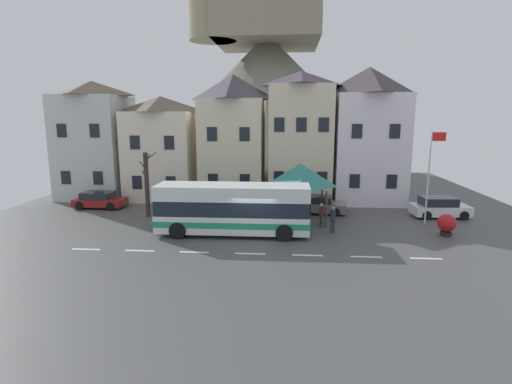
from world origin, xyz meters
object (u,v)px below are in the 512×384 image
Objects in this scene: hilltop_castle at (266,98)px; parked_car_00 at (194,202)px; bare_tree_00 at (147,184)px; townhouse_02 at (234,138)px; harbour_buoy at (447,224)px; pedestrian_01 at (321,213)px; transit_bus at (233,209)px; parked_car_01 at (315,204)px; townhouse_04 at (367,135)px; public_bench at (276,206)px; flagpole at (430,170)px; townhouse_03 at (300,137)px; pedestrian_00 at (333,219)px; parked_car_03 at (100,200)px; bus_shelter at (300,175)px; townhouse_01 at (162,148)px; townhouse_00 at (95,140)px; parked_car_02 at (439,207)px.

hilltop_castle is 25.59m from parked_car_00.
townhouse_02 is at bearing 53.70° from bare_tree_00.
pedestrian_01 is at bearing 169.48° from harbour_buoy.
bare_tree_00 reaches higher than parked_car_00.
transit_bus is 1.98× the size of parked_car_01.
townhouse_04 is 15.61m from parked_car_00.
flagpole is at bearing -14.10° from public_bench.
townhouse_03 is 13.49m from bare_tree_00.
transit_bus reaches higher than public_bench.
pedestrian_00 is at bearing -79.93° from townhouse_03.
townhouse_04 reaches higher than parked_car_00.
townhouse_04 is 22.61m from parked_car_03.
bare_tree_00 is at bearing -146.78° from townhouse_03.
bus_shelter is 9.54m from harbour_buoy.
parked_car_01 is at bearing 1.46° from public_bench.
bus_shelter is at bearing 178.36° from flagpole.
townhouse_02 reaches higher than townhouse_01.
bare_tree_00 reaches higher than harbour_buoy.
townhouse_00 is 2.63× the size of parked_car_03.
harbour_buoy is at bearing -35.78° from townhouse_02.
townhouse_01 reaches higher than flagpole.
flagpole reaches higher than pedestrian_00.
public_bench is (3.87, -5.11, -4.83)m from townhouse_02.
flagpole is (8.46, -0.24, 0.46)m from bus_shelter.
townhouse_01 reaches higher than parked_car_03.
pedestrian_01 reaches higher than parked_car_03.
bare_tree_00 is (-12.22, 1.76, 1.48)m from pedestrian_01.
hilltop_castle is 21.30× the size of pedestrian_00.
parked_car_03 is at bearing -63.50° from townhouse_00.
bus_shelter is 2.39× the size of public_bench.
bus_shelter is at bearing 124.53° from pedestrian_00.
townhouse_04 is 6.69× the size of public_bench.
parked_car_00 is 17.05m from flagpole.
bus_shelter is 0.88× the size of parked_car_00.
transit_bus is (13.70, -10.73, -3.51)m from townhouse_00.
bus_shelter is 10.48m from parked_car_02.
parked_car_00 is at bearing -49.22° from townhouse_01.
parked_car_02 is at bearing 20.46° from transit_bus.
transit_bus is 2.41× the size of parked_car_03.
townhouse_03 reaches higher than transit_bus.
townhouse_02 is at bearing -109.63° from parked_car_00.
harbour_buoy is (8.76, -2.90, -2.42)m from bus_shelter.
townhouse_02 is 18.25m from harbour_buoy.
bare_tree_00 is (4.81, -2.51, 1.76)m from parked_car_03.
townhouse_00 is 1.15× the size of townhouse_01.
public_bench is (-1.71, 2.31, -2.70)m from bus_shelter.
townhouse_00 is at bearing 117.90° from parked_car_03.
townhouse_02 is at bearing 1.45° from townhouse_00.
harbour_buoy is 19.93m from bare_tree_00.
townhouse_00 is 17.76m from transit_bus.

